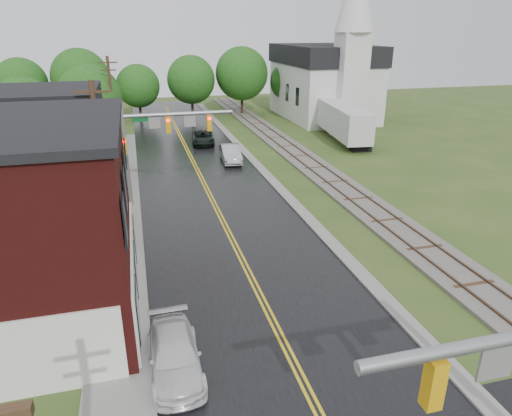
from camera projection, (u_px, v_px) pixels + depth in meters
name	position (u px, v px, depth m)	size (l,w,h in m)	color
main_road	(205.00, 186.00, 35.44)	(10.00, 90.00, 0.02)	black
curb_right	(256.00, 164.00, 41.22)	(0.80, 70.00, 0.12)	gray
sidewalk_left	(122.00, 218.00, 29.47)	(2.40, 50.00, 0.12)	gray
yellow_house	(36.00, 172.00, 28.04)	(8.00, 7.00, 6.40)	tan
darkred_building	(71.00, 151.00, 36.73)	(7.00, 6.00, 4.40)	#3F0F0C
church	(327.00, 74.00, 59.38)	(10.40, 18.40, 20.00)	silver
railroad	(304.00, 159.00, 42.27)	(3.20, 80.00, 0.30)	#59544C
traffic_signal_far	(157.00, 134.00, 30.08)	(7.34, 0.43, 7.20)	gray
utility_pole_b	(101.00, 161.00, 24.89)	(1.80, 0.28, 9.00)	#382616
utility_pole_c	(112.00, 102.00, 44.65)	(1.80, 0.28, 9.00)	#382616
tree_left_c	(26.00, 114.00, 39.36)	(6.00, 6.00, 7.65)	black
tree_left_e	(91.00, 99.00, 45.83)	(6.40, 6.40, 8.16)	black
suv_dark	(203.00, 138.00, 47.96)	(2.21, 4.78, 1.33)	black
sedan_silver	(231.00, 154.00, 41.60)	(1.60, 4.60, 1.52)	#A8A9AD
pickup_white	(175.00, 355.00, 16.23)	(1.79, 4.41, 1.28)	silver
semi_trailer	(343.00, 120.00, 48.69)	(4.10, 12.25, 3.80)	black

